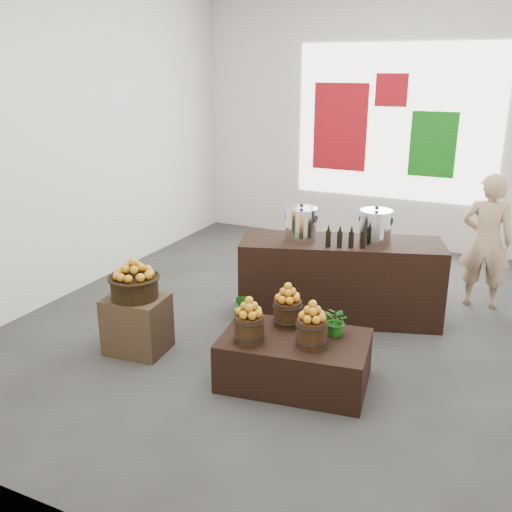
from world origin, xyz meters
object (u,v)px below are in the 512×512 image
at_px(wicker_basket, 135,287).
at_px(shopper, 486,241).
at_px(stock_pot_center, 375,227).
at_px(crate, 137,324).
at_px(display_table, 294,360).
at_px(stock_pot_left, 301,225).
at_px(counter, 340,280).

bearing_deg(wicker_basket, shopper, 41.97).
xyz_separation_m(stock_pot_center, shopper, (1.13, 0.99, -0.29)).
xyz_separation_m(crate, display_table, (1.72, 0.10, -0.07)).
bearing_deg(shopper, crate, 39.13).
distance_m(display_table, stock_pot_left, 1.80).
bearing_deg(stock_pot_center, counter, -162.13).
bearing_deg(counter, wicker_basket, -151.68).
relative_size(crate, stock_pot_left, 1.69).
relative_size(display_table, shopper, 0.81).
height_order(wicker_basket, shopper, shopper).
relative_size(wicker_basket, stock_pot_left, 1.35).
relative_size(counter, shopper, 1.38).
distance_m(counter, stock_pot_left, 0.80).
height_order(crate, stock_pot_center, stock_pot_center).
xyz_separation_m(counter, shopper, (1.48, 1.10, 0.36)).
distance_m(crate, stock_pot_center, 2.84).
bearing_deg(stock_pot_center, crate, -137.49).
bearing_deg(display_table, shopper, 54.29).
bearing_deg(stock_pot_left, display_table, -70.52).
distance_m(crate, counter, 2.39).
relative_size(crate, stock_pot_center, 1.69).
bearing_deg(stock_pot_center, wicker_basket, -137.49).
height_order(crate, stock_pot_left, stock_pot_left).
relative_size(wicker_basket, stock_pot_center, 1.35).
height_order(counter, shopper, shopper).
bearing_deg(wicker_basket, counter, 46.19).
distance_m(display_table, stock_pot_center, 1.97).
bearing_deg(stock_pot_left, crate, -127.31).
relative_size(stock_pot_left, shopper, 0.21).
distance_m(stock_pot_left, stock_pot_center, 0.84).
xyz_separation_m(crate, stock_pot_center, (2.00, 1.83, 0.82)).
xyz_separation_m(stock_pot_left, shopper, (1.93, 1.24, -0.29)).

